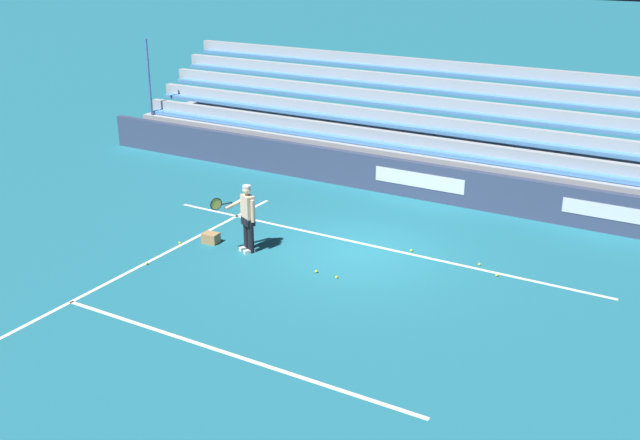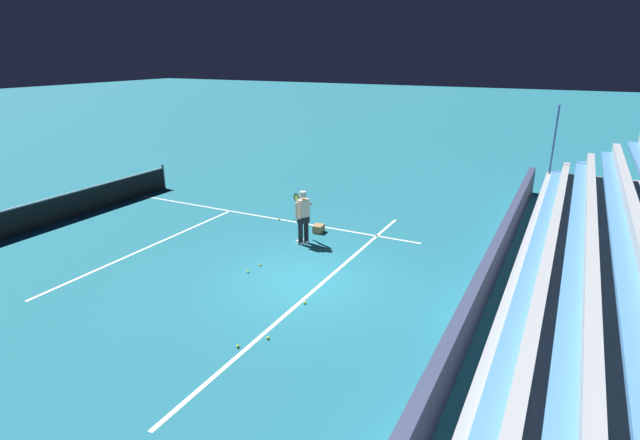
{
  "view_description": "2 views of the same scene",
  "coord_description": "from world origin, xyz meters",
  "px_view_note": "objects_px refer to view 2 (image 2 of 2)",
  "views": [
    {
      "loc": [
        -7.69,
        15.17,
        7.38
      ],
      "look_at": [
        0.63,
        0.87,
        1.01
      ],
      "focal_mm": 42.0,
      "sensor_mm": 36.0,
      "label": 1
    },
    {
      "loc": [
        -10.52,
        -5.9,
        5.79
      ],
      "look_at": [
        1.23,
        0.14,
        1.33
      ],
      "focal_mm": 28.0,
      "sensor_mm": 36.0,
      "label": 2
    }
  ],
  "objects_px": {
    "tennis_player": "(303,217)",
    "tennis_ball_near_player": "(248,272)",
    "tennis_ball_by_box": "(238,346)",
    "tennis_ball_toward_net": "(315,224)",
    "tennis_ball_midcourt": "(305,303)",
    "ball_box_cardboard": "(319,229)",
    "tennis_ball_on_baseline": "(279,219)",
    "tennis_ball_far_right": "(260,265)",
    "tennis_net": "(51,211)",
    "tennis_ball_far_left": "(268,338)"
  },
  "relations": [
    {
      "from": "tennis_ball_far_left",
      "to": "tennis_ball_midcourt",
      "type": "relative_size",
      "value": 1.0
    },
    {
      "from": "tennis_ball_by_box",
      "to": "tennis_player",
      "type": "bearing_deg",
      "value": 16.09
    },
    {
      "from": "tennis_ball_toward_net",
      "to": "tennis_ball_by_box",
      "type": "bearing_deg",
      "value": -164.0
    },
    {
      "from": "tennis_ball_far_left",
      "to": "tennis_ball_midcourt",
      "type": "distance_m",
      "value": 1.73
    },
    {
      "from": "tennis_player",
      "to": "tennis_ball_near_player",
      "type": "xyz_separation_m",
      "value": [
        -2.66,
        0.27,
        -0.86
      ]
    },
    {
      "from": "tennis_ball_far_right",
      "to": "tennis_ball_midcourt",
      "type": "bearing_deg",
      "value": -122.31
    },
    {
      "from": "tennis_ball_midcourt",
      "to": "tennis_ball_near_player",
      "type": "bearing_deg",
      "value": 69.33
    },
    {
      "from": "ball_box_cardboard",
      "to": "tennis_ball_toward_net",
      "type": "relative_size",
      "value": 6.06
    },
    {
      "from": "ball_box_cardboard",
      "to": "tennis_net",
      "type": "xyz_separation_m",
      "value": [
        -3.55,
        8.77,
        0.36
      ]
    },
    {
      "from": "tennis_ball_toward_net",
      "to": "tennis_ball_far_left",
      "type": "height_order",
      "value": "same"
    },
    {
      "from": "tennis_player",
      "to": "tennis_ball_near_player",
      "type": "bearing_deg",
      "value": 174.19
    },
    {
      "from": "tennis_ball_far_right",
      "to": "tennis_net",
      "type": "xyz_separation_m",
      "value": [
        -0.31,
        8.56,
        0.46
      ]
    },
    {
      "from": "tennis_ball_far_left",
      "to": "tennis_ball_on_baseline",
      "type": "relative_size",
      "value": 1.0
    },
    {
      "from": "tennis_ball_toward_net",
      "to": "tennis_ball_on_baseline",
      "type": "bearing_deg",
      "value": 96.7
    },
    {
      "from": "tennis_ball_on_baseline",
      "to": "tennis_net",
      "type": "bearing_deg",
      "value": 120.21
    },
    {
      "from": "tennis_ball_far_right",
      "to": "tennis_ball_midcourt",
      "type": "height_order",
      "value": "same"
    },
    {
      "from": "tennis_ball_far_left",
      "to": "tennis_ball_on_baseline",
      "type": "distance_m",
      "value": 7.91
    },
    {
      "from": "tennis_ball_midcourt",
      "to": "tennis_net",
      "type": "distance_m",
      "value": 10.86
    },
    {
      "from": "tennis_player",
      "to": "tennis_net",
      "type": "height_order",
      "value": "tennis_player"
    },
    {
      "from": "ball_box_cardboard",
      "to": "tennis_net",
      "type": "bearing_deg",
      "value": 112.03
    },
    {
      "from": "tennis_ball_toward_net",
      "to": "tennis_ball_midcourt",
      "type": "height_order",
      "value": "same"
    },
    {
      "from": "tennis_ball_far_right",
      "to": "tennis_ball_on_baseline",
      "type": "xyz_separation_m",
      "value": [
        3.71,
        1.65,
        0.0
      ]
    },
    {
      "from": "ball_box_cardboard",
      "to": "tennis_ball_by_box",
      "type": "bearing_deg",
      "value": -166.19
    },
    {
      "from": "ball_box_cardboard",
      "to": "tennis_ball_far_right",
      "type": "distance_m",
      "value": 3.24
    },
    {
      "from": "tennis_ball_near_player",
      "to": "tennis_ball_on_baseline",
      "type": "xyz_separation_m",
      "value": [
        4.27,
        1.61,
        0.0
      ]
    },
    {
      "from": "tennis_ball_far_right",
      "to": "tennis_net",
      "type": "relative_size",
      "value": 0.01
    },
    {
      "from": "tennis_player",
      "to": "tennis_ball_near_player",
      "type": "height_order",
      "value": "tennis_player"
    },
    {
      "from": "tennis_player",
      "to": "tennis_ball_far_right",
      "type": "height_order",
      "value": "tennis_player"
    },
    {
      "from": "tennis_ball_toward_net",
      "to": "tennis_ball_on_baseline",
      "type": "height_order",
      "value": "same"
    },
    {
      "from": "ball_box_cardboard",
      "to": "tennis_net",
      "type": "relative_size",
      "value": 0.04
    },
    {
      "from": "tennis_ball_on_baseline",
      "to": "tennis_ball_midcourt",
      "type": "xyz_separation_m",
      "value": [
        -5.12,
        -3.88,
        0.0
      ]
    },
    {
      "from": "ball_box_cardboard",
      "to": "tennis_ball_on_baseline",
      "type": "bearing_deg",
      "value": 75.56
    },
    {
      "from": "tennis_player",
      "to": "tennis_ball_by_box",
      "type": "xyz_separation_m",
      "value": [
        -5.79,
        -1.67,
        -0.86
      ]
    },
    {
      "from": "tennis_ball_toward_net",
      "to": "tennis_ball_on_baseline",
      "type": "distance_m",
      "value": 1.4
    },
    {
      "from": "ball_box_cardboard",
      "to": "tennis_ball_midcourt",
      "type": "bearing_deg",
      "value": -156.41
    },
    {
      "from": "tennis_ball_toward_net",
      "to": "tennis_ball_far_left",
      "type": "xyz_separation_m",
      "value": [
        -7.02,
        -2.55,
        0.0
      ]
    },
    {
      "from": "tennis_player",
      "to": "tennis_net",
      "type": "distance_m",
      "value": 9.13
    },
    {
      "from": "tennis_player",
      "to": "tennis_ball_far_right",
      "type": "relative_size",
      "value": 25.98
    },
    {
      "from": "tennis_ball_far_right",
      "to": "tennis_ball_on_baseline",
      "type": "bearing_deg",
      "value": 23.96
    },
    {
      "from": "tennis_player",
      "to": "tennis_ball_midcourt",
      "type": "height_order",
      "value": "tennis_player"
    },
    {
      "from": "tennis_ball_far_right",
      "to": "tennis_ball_far_left",
      "type": "height_order",
      "value": "same"
    },
    {
      "from": "tennis_ball_by_box",
      "to": "tennis_ball_near_player",
      "type": "bearing_deg",
      "value": 31.78
    },
    {
      "from": "tennis_ball_by_box",
      "to": "tennis_ball_on_baseline",
      "type": "xyz_separation_m",
      "value": [
        7.4,
        3.56,
        0.0
      ]
    },
    {
      "from": "tennis_player",
      "to": "tennis_net",
      "type": "relative_size",
      "value": 0.15
    },
    {
      "from": "tennis_ball_toward_net",
      "to": "tennis_ball_near_player",
      "type": "relative_size",
      "value": 1.0
    },
    {
      "from": "ball_box_cardboard",
      "to": "tennis_ball_toward_net",
      "type": "xyz_separation_m",
      "value": [
        0.64,
        0.47,
        -0.1
      ]
    },
    {
      "from": "tennis_player",
      "to": "tennis_ball_toward_net",
      "type": "bearing_deg",
      "value": 15.72
    },
    {
      "from": "tennis_player",
      "to": "tennis_ball_by_box",
      "type": "relative_size",
      "value": 25.98
    },
    {
      "from": "tennis_ball_on_baseline",
      "to": "tennis_ball_near_player",
      "type": "bearing_deg",
      "value": -159.28
    },
    {
      "from": "tennis_ball_midcourt",
      "to": "ball_box_cardboard",
      "type": "bearing_deg",
      "value": 23.59
    }
  ]
}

